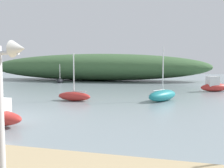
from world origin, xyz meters
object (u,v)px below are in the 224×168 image
at_px(motorboat_off_point, 214,86).
at_px(sailboat_west_reach, 74,96).
at_px(sailboat_east_reach, 60,81).
at_px(sailboat_outer_mooring, 163,95).

height_order(motorboat_off_point, sailboat_west_reach, sailboat_west_reach).
distance_m(motorboat_off_point, sailboat_west_reach, 13.95).
relative_size(sailboat_east_reach, sailboat_outer_mooring, 0.69).
distance_m(sailboat_west_reach, sailboat_outer_mooring, 6.36).
xyz_separation_m(motorboat_off_point, sailboat_outer_mooring, (-4.68, -7.30, -0.13)).
distance_m(sailboat_east_reach, sailboat_west_reach, 17.49).
bearing_deg(sailboat_west_reach, sailboat_outer_mooring, 13.02).
bearing_deg(sailboat_east_reach, sailboat_outer_mooring, -43.06).
distance_m(motorboat_off_point, sailboat_outer_mooring, 8.67).
bearing_deg(motorboat_off_point, sailboat_outer_mooring, -122.70).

